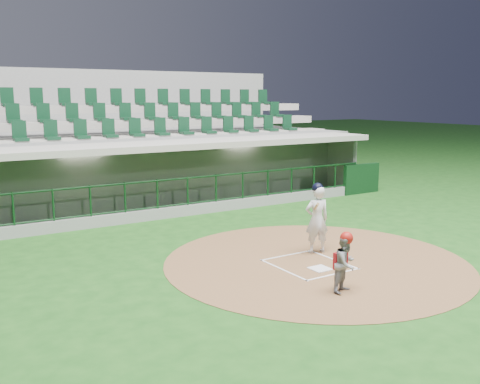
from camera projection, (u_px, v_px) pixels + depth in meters
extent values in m
plane|color=#174614|center=(301.00, 262.00, 12.71)|extent=(120.00, 120.00, 0.00)
cylinder|color=brown|center=(316.00, 262.00, 12.70)|extent=(7.20, 7.20, 0.01)
cube|color=white|center=(320.00, 269.00, 12.12)|extent=(0.43, 0.43, 0.02)
cube|color=white|center=(283.00, 270.00, 12.06)|extent=(0.05, 1.80, 0.01)
cube|color=white|center=(333.00, 259.00, 12.85)|extent=(0.05, 1.80, 0.01)
cube|color=silver|center=(287.00, 255.00, 13.16)|extent=(1.55, 0.05, 0.01)
cube|color=white|center=(333.00, 274.00, 11.75)|extent=(1.55, 0.05, 0.01)
cube|color=slate|center=(169.00, 222.00, 19.06)|extent=(15.00, 3.00, 0.10)
cube|color=slate|center=(150.00, 178.00, 20.14)|extent=(15.00, 0.20, 2.70)
cube|color=#A6A193|center=(151.00, 172.00, 20.00)|extent=(13.50, 0.04, 0.90)
cube|color=gray|center=(329.00, 169.00, 22.74)|extent=(0.20, 3.00, 2.70)
cube|color=#9D988D|center=(170.00, 143.00, 18.35)|extent=(15.40, 3.50, 0.20)
cube|color=gray|center=(188.00, 211.00, 17.64)|extent=(15.00, 0.15, 0.40)
cube|color=black|center=(187.00, 164.00, 17.36)|extent=(15.00, 0.01, 0.95)
cube|color=brown|center=(157.00, 210.00, 19.88)|extent=(12.75, 0.40, 0.45)
cube|color=white|center=(81.00, 151.00, 17.01)|extent=(1.30, 0.35, 0.04)
cube|color=white|center=(240.00, 142.00, 20.15)|extent=(1.30, 0.35, 0.04)
cube|color=black|center=(361.00, 179.00, 21.60)|extent=(1.80, 0.18, 1.20)
imported|color=#A71C11|center=(45.00, 208.00, 17.27)|extent=(1.20, 0.87, 1.67)
imported|color=maroon|center=(84.00, 202.00, 17.98)|extent=(1.13, 0.77, 1.78)
imported|color=#AE2012|center=(180.00, 191.00, 19.90)|extent=(0.93, 0.65, 1.82)
imported|color=maroon|center=(269.00, 184.00, 21.95)|extent=(1.64, 0.83, 1.69)
cube|color=slate|center=(134.00, 165.00, 21.47)|extent=(17.00, 6.50, 2.50)
cube|color=#9F9A8F|center=(147.00, 139.00, 20.01)|extent=(16.60, 0.95, 0.30)
cube|color=gray|center=(138.00, 123.00, 20.71)|extent=(16.60, 0.95, 0.30)
cube|color=gray|center=(128.00, 109.00, 21.40)|extent=(16.60, 0.95, 0.30)
cube|color=gray|center=(106.00, 127.00, 24.02)|extent=(17.00, 0.25, 5.05)
imported|color=silver|center=(317.00, 219.00, 13.28)|extent=(0.70, 0.56, 1.69)
sphere|color=black|center=(318.00, 188.00, 13.14)|extent=(0.28, 0.28, 0.28)
cylinder|color=#AD824F|center=(316.00, 207.00, 12.87)|extent=(0.58, 0.79, 0.39)
imported|color=gray|center=(346.00, 264.00, 10.63)|extent=(0.67, 0.60, 1.16)
sphere|color=#A31711|center=(347.00, 238.00, 10.54)|extent=(0.26, 0.26, 0.26)
cube|color=maroon|center=(340.00, 260.00, 10.75)|extent=(0.32, 0.10, 0.35)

